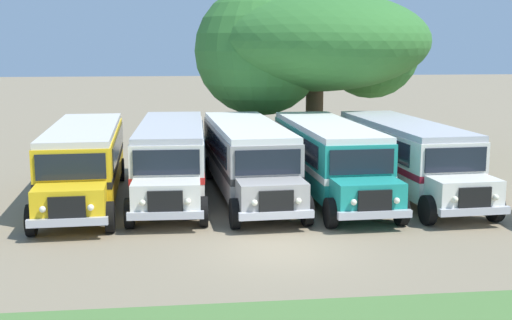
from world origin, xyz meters
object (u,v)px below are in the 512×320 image
at_px(parked_bus_slot_0, 84,159).
at_px(broad_shade_tree, 309,41).
at_px(parked_bus_slot_3, 328,155).
at_px(parked_bus_slot_1, 171,155).
at_px(parked_bus_slot_2, 248,155).
at_px(parked_bus_slot_4, 405,153).

height_order(parked_bus_slot_0, broad_shade_tree, broad_shade_tree).
xyz_separation_m(parked_bus_slot_3, broad_shade_tree, (1.12, 9.70, 4.48)).
distance_m(parked_bus_slot_1, broad_shade_tree, 12.44).
xyz_separation_m(parked_bus_slot_2, parked_bus_slot_3, (3.18, -0.30, 0.00)).
relative_size(parked_bus_slot_1, parked_bus_slot_2, 1.00).
bearing_deg(broad_shade_tree, parked_bus_slot_0, -138.21).
height_order(parked_bus_slot_3, broad_shade_tree, broad_shade_tree).
height_order(parked_bus_slot_0, parked_bus_slot_4, same).
xyz_separation_m(parked_bus_slot_2, broad_shade_tree, (4.30, 9.40, 4.48)).
bearing_deg(parked_bus_slot_2, parked_bus_slot_3, 81.69).
bearing_deg(parked_bus_slot_4, parked_bus_slot_1, -97.21).
relative_size(parked_bus_slot_1, parked_bus_slot_4, 1.00).
distance_m(parked_bus_slot_1, parked_bus_slot_4, 9.37).
height_order(parked_bus_slot_2, parked_bus_slot_4, same).
relative_size(parked_bus_slot_1, broad_shade_tree, 0.85).
xyz_separation_m(parked_bus_slot_2, parked_bus_slot_4, (6.35, -0.28, 0.00)).
xyz_separation_m(parked_bus_slot_0, parked_bus_slot_2, (6.31, 0.08, 0.00)).
distance_m(parked_bus_slot_0, parked_bus_slot_2, 6.31).
bearing_deg(parked_bus_slot_0, parked_bus_slot_3, 86.41).
xyz_separation_m(parked_bus_slot_1, broad_shade_tree, (7.30, 9.02, 4.48)).
bearing_deg(parked_bus_slot_2, parked_bus_slot_0, -92.22).
distance_m(parked_bus_slot_1, parked_bus_slot_2, 3.02).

